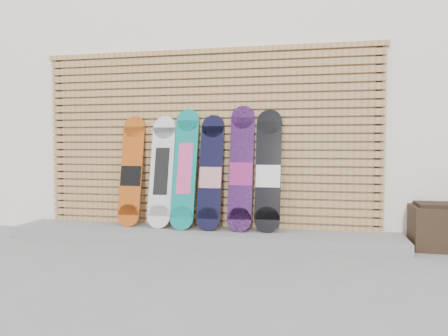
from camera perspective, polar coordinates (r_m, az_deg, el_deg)
The scene contains 10 objects.
ground at distance 4.56m, azimuth -3.52°, elevation -11.19°, with size 80.00×80.00×0.00m, color gray.
building at distance 7.82m, azimuth 7.00°, elevation 7.98°, with size 12.00×5.00×3.60m, color white.
concrete_step at distance 5.23m, azimuth -3.11°, elevation -8.69°, with size 4.60×0.70×0.12m, color gray.
slat_wall at distance 5.40m, azimuth -2.33°, elevation 3.94°, with size 4.26×0.08×2.29m.
snowboard_0 at distance 5.55m, azimuth -12.00°, elevation -0.41°, with size 0.28×0.29×1.37m.
snowboard_1 at distance 5.39m, azimuth -8.14°, elevation -0.42°, with size 0.29×0.32×1.36m.
snowboard_2 at distance 5.26m, azimuth -5.13°, elevation -0.05°, with size 0.29×0.37×1.45m.
snowboard_3 at distance 5.19m, azimuth -1.76°, elevation -0.61°, with size 0.28×0.35×1.37m.
snowboard_4 at distance 5.12m, azimuth 2.25°, elevation -0.08°, with size 0.29×0.34×1.47m.
snowboard_5 at distance 5.09m, azimuth 5.80°, elevation -0.38°, with size 0.30×0.31×1.42m.
Camera 1 is at (1.19, -4.26, 1.12)m, focal length 35.00 mm.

